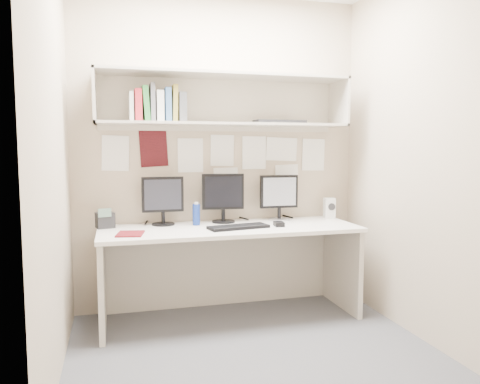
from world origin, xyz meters
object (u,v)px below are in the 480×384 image
object	(u,v)px
speaker	(329,208)
maroon_notebook	(130,234)
monitor_left	(163,198)
desk_phone	(105,220)
monitor_right	(279,195)
keyboard	(238,227)
monitor_center	(223,195)
desk	(230,272)

from	to	relation	value
speaker	maroon_notebook	bearing A→B (deg)	-158.34
monitor_left	desk_phone	distance (m)	0.47
monitor_left	monitor_right	world-z (taller)	monitor_left
monitor_left	keyboard	bearing A→B (deg)	-31.07
monitor_center	maroon_notebook	bearing A→B (deg)	-147.23
monitor_right	desk_phone	bearing A→B (deg)	-176.77
monitor_left	keyboard	world-z (taller)	monitor_left
monitor_right	maroon_notebook	distance (m)	1.32
keyboard	desk_phone	size ratio (longest dim) A/B	2.94
monitor_left	desk_phone	bearing A→B (deg)	-176.87
monitor_right	monitor_center	bearing A→B (deg)	-177.87
desk	monitor_left	distance (m)	0.79
monitor_left	speaker	distance (m)	1.44
monitor_center	monitor_right	xyz separation A→B (m)	(0.49, 0.00, -0.01)
keyboard	desk_phone	xyz separation A→B (m)	(-0.98, 0.29, 0.05)
keyboard	desk_phone	bearing A→B (deg)	153.10
monitor_center	desk_phone	xyz separation A→B (m)	(-0.94, -0.03, -0.16)
monitor_right	speaker	bearing A→B (deg)	-1.53
desk	desk_phone	world-z (taller)	desk_phone
desk_phone	monitor_right	bearing A→B (deg)	-13.75
keyboard	maroon_notebook	bearing A→B (deg)	172.77
monitor_left	desk_phone	size ratio (longest dim) A/B	2.43
monitor_right	speaker	distance (m)	0.47
desk	maroon_notebook	xyz separation A→B (m)	(-0.76, -0.14, 0.37)
monitor_left	maroon_notebook	world-z (taller)	monitor_left
speaker	monitor_left	bearing A→B (deg)	-170.58
keyboard	speaker	bearing A→B (deg)	7.49
maroon_notebook	speaker	bearing A→B (deg)	21.92
desk	speaker	xyz separation A→B (m)	(0.94, 0.19, 0.45)
monitor_center	desk_phone	bearing A→B (deg)	-171.07
monitor_left	speaker	world-z (taller)	monitor_left
speaker	maroon_notebook	xyz separation A→B (m)	(-1.70, -0.33, -0.08)
monitor_right	speaker	xyz separation A→B (m)	(0.46, -0.03, -0.12)
monitor_center	monitor_right	distance (m)	0.49
monitor_left	maroon_notebook	bearing A→B (deg)	-126.93
desk	keyboard	world-z (taller)	keyboard
desk	monitor_center	size ratio (longest dim) A/B	4.99
desk	speaker	distance (m)	1.06
desk	monitor_center	world-z (taller)	monitor_center
desk	maroon_notebook	distance (m)	0.86
desk	monitor_right	size ratio (longest dim) A/B	5.24
monitor_right	keyboard	distance (m)	0.58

